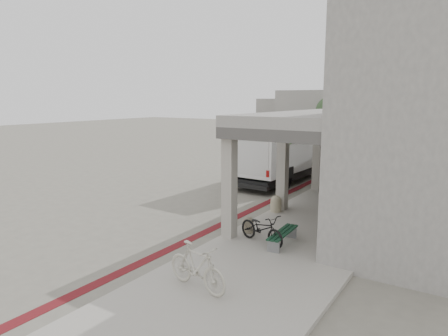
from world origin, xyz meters
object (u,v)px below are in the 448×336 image
Objects in this scene: bench at (283,235)px; bicycle_cream at (197,267)px; utility_cabinet at (365,197)px; bicycle_black at (262,228)px; fedex_truck at (285,145)px.

bicycle_cream is (-0.46, -3.74, 0.26)m from bench.
utility_cabinet is 0.59× the size of bicycle_cream.
bicycle_cream reaches higher than bench.
bicycle_cream reaches higher than bicycle_black.
utility_cabinet is 5.82m from bicycle_black.
fedex_truck reaches higher than bicycle_black.
bicycle_black is 3.48m from bicycle_cream.
bench is 0.97× the size of bicycle_black.
bicycle_cream is at bearing -100.51° from bench.
bicycle_black is at bearing -66.67° from fedex_truck.
fedex_truck reaches higher than bench.
bicycle_cream is at bearing -111.61° from utility_cabinet.
utility_cabinet is at bearing -36.08° from fedex_truck.
bicycle_black is at bearing -159.65° from bench.
bicycle_cream is at bearing -71.24° from fedex_truck.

